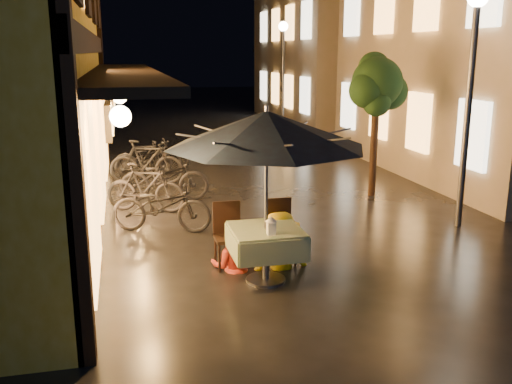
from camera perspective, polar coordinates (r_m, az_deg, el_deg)
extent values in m
plane|color=black|center=(8.24, 9.17, -8.77)|extent=(90.00, 90.00, 0.00)
cube|color=black|center=(11.02, -16.28, 14.13)|extent=(0.12, 11.00, 0.35)
cube|color=black|center=(11.02, -13.07, 11.45)|extent=(1.20, 10.50, 0.12)
cube|color=#FFAB4F|center=(7.72, -16.27, 0.22)|extent=(0.10, 2.20, 2.40)
cube|color=#FFAB4F|center=(11.16, -15.47, 4.35)|extent=(0.10, 2.20, 2.40)
cube|color=#FFAB4F|center=(14.62, -15.05, 6.53)|extent=(0.10, 2.20, 2.40)
cube|color=#FFAB4F|center=(12.45, 20.83, 5.36)|extent=(0.10, 1.00, 1.40)
cube|color=#FFAB4F|center=(14.31, 15.94, 6.73)|extent=(0.10, 1.00, 1.40)
cube|color=#FFAB4F|center=(14.26, 16.72, 17.95)|extent=(0.10, 1.00, 1.40)
cube|color=#FFAB4F|center=(16.26, 12.18, 7.75)|extent=(0.10, 1.00, 1.40)
cube|color=#FFAB4F|center=(16.21, 12.71, 17.63)|extent=(0.10, 1.00, 1.40)
cube|color=#FFAB4F|center=(18.26, 9.22, 8.52)|extent=(0.10, 1.00, 1.40)
cube|color=#FFAB4F|center=(18.22, 9.58, 17.31)|extent=(0.10, 1.00, 1.40)
cube|color=#B19D8D|center=(27.12, 9.79, 14.42)|extent=(7.00, 10.00, 7.00)
cube|color=#FFAB4F|center=(22.38, 4.90, 9.60)|extent=(0.10, 1.00, 1.40)
cube|color=#FFAB4F|center=(22.34, 5.05, 16.78)|extent=(0.10, 1.00, 1.40)
cube|color=#FFAB4F|center=(24.47, 3.28, 9.99)|extent=(0.10, 1.00, 1.40)
cube|color=#FFAB4F|center=(24.44, 3.37, 16.55)|extent=(0.10, 1.00, 1.40)
cube|color=#FFAB4F|center=(26.58, 1.91, 10.31)|extent=(0.10, 1.00, 1.40)
cube|color=#FFAB4F|center=(26.56, 1.96, 16.35)|extent=(0.10, 1.00, 1.40)
cube|color=#FFAB4F|center=(28.71, 0.75, 10.58)|extent=(0.10, 1.00, 1.40)
cube|color=#FFAB4F|center=(28.68, 0.77, 16.17)|extent=(0.10, 1.00, 1.40)
cylinder|color=black|center=(12.87, 11.70, 4.43)|extent=(0.16, 0.16, 2.20)
sphere|color=black|center=(12.72, 12.01, 10.66)|extent=(1.10, 1.10, 1.10)
sphere|color=black|center=(12.98, 13.20, 9.77)|extent=(0.80, 0.80, 0.80)
sphere|color=black|center=(12.47, 11.00, 9.95)|extent=(0.76, 0.76, 0.76)
sphere|color=black|center=(13.01, 11.71, 12.06)|extent=(0.70, 0.70, 0.70)
sphere|color=black|center=(12.48, 11.98, 8.76)|extent=(0.60, 0.60, 0.60)
cylinder|color=#59595E|center=(10.88, 20.38, 6.95)|extent=(0.12, 0.12, 4.00)
cylinder|color=#59595E|center=(21.88, 2.68, 10.85)|extent=(0.12, 0.12, 4.00)
sphere|color=#FFE6C4|center=(21.86, 2.74, 16.22)|extent=(0.36, 0.36, 0.36)
cylinder|color=#59595E|center=(8.01, 0.99, -6.50)|extent=(0.10, 0.10, 0.72)
cylinder|color=#59595E|center=(8.13, 0.98, -8.75)|extent=(0.56, 0.56, 0.04)
cube|color=#306236|center=(7.88, 1.00, -3.84)|extent=(0.95, 0.95, 0.06)
cube|color=#306236|center=(8.06, 4.28, -4.71)|extent=(0.04, 0.95, 0.33)
cube|color=#306236|center=(7.84, -2.38, -5.23)|extent=(0.04, 0.95, 0.33)
cube|color=#306236|center=(8.37, 0.20, -3.96)|extent=(0.95, 0.04, 0.33)
cube|color=#306236|center=(7.50, 1.90, -6.12)|extent=(0.95, 0.04, 0.33)
cylinder|color=#59595E|center=(7.77, 1.02, -1.03)|extent=(0.05, 0.05, 2.30)
cone|color=black|center=(7.58, 1.05, 6.30)|extent=(2.73, 2.73, 0.49)
cylinder|color=#59595E|center=(7.55, 1.06, 8.18)|extent=(0.06, 0.06, 0.12)
cube|color=black|center=(8.50, -2.71, -4.66)|extent=(0.42, 0.42, 0.05)
cube|color=black|center=(8.60, -2.96, -2.68)|extent=(0.42, 0.04, 0.55)
cylinder|color=black|center=(8.38, -3.68, -6.65)|extent=(0.04, 0.04, 0.43)
cylinder|color=black|center=(8.44, -1.26, -6.46)|extent=(0.04, 0.04, 0.43)
cylinder|color=black|center=(8.71, -4.08, -5.84)|extent=(0.04, 0.04, 0.43)
cylinder|color=black|center=(8.77, -1.75, -5.67)|extent=(0.04, 0.04, 0.43)
cube|color=black|center=(8.67, 2.50, -4.27)|extent=(0.42, 0.42, 0.05)
cube|color=black|center=(8.77, 2.19, -2.34)|extent=(0.42, 0.04, 0.55)
cylinder|color=black|center=(8.54, 1.65, -6.23)|extent=(0.04, 0.04, 0.43)
cylinder|color=black|center=(8.63, 3.97, -6.02)|extent=(0.04, 0.04, 0.43)
cylinder|color=black|center=(8.87, 1.05, -5.45)|extent=(0.04, 0.04, 0.43)
cylinder|color=black|center=(8.96, 3.29, -5.27)|extent=(0.04, 0.04, 0.43)
cube|color=white|center=(7.59, 1.53, -3.61)|extent=(0.11, 0.11, 0.18)
cube|color=#FFD88C|center=(7.59, 1.53, -3.68)|extent=(0.07, 0.07, 0.12)
cone|color=white|center=(7.55, 1.54, -2.71)|extent=(0.16, 0.16, 0.07)
imported|color=red|center=(8.37, -2.28, -2.99)|extent=(0.82, 0.72, 1.44)
imported|color=yellow|center=(8.41, 2.45, -2.18)|extent=(1.09, 0.65, 1.65)
imported|color=#222227|center=(10.28, -9.43, -1.40)|extent=(1.90, 1.16, 0.94)
imported|color=black|center=(11.62, -10.99, 0.42)|extent=(1.70, 1.10, 0.99)
imported|color=black|center=(12.44, -9.17, 1.42)|extent=(1.98, 0.90, 1.00)
imported|color=black|center=(14.07, -10.93, 2.94)|extent=(1.87, 0.92, 1.08)
imported|color=black|center=(15.07, -10.68, 3.36)|extent=(1.84, 0.94, 0.92)
imported|color=black|center=(15.22, -11.26, 3.41)|extent=(1.54, 0.54, 0.91)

